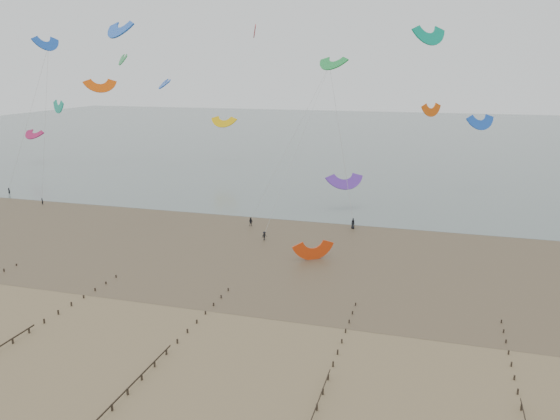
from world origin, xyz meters
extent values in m
plane|color=brown|center=(0.00, 0.00, 0.00)|extent=(500.00, 500.00, 0.00)
plane|color=#475654|center=(0.00, 200.00, 0.03)|extent=(500.00, 500.00, 0.00)
plane|color=#473A28|center=(0.00, 35.00, 0.01)|extent=(500.00, 500.00, 0.00)
ellipsoid|color=slate|center=(-18.00, 22.00, 0.01)|extent=(23.60, 14.36, 0.01)
ellipsoid|color=slate|center=(12.00, 38.00, 0.01)|extent=(33.64, 18.32, 0.01)
ellipsoid|color=slate|center=(45.00, 30.00, 0.01)|extent=(19.65, 13.67, 0.01)
ellipsoid|color=slate|center=(-40.00, 40.00, 0.01)|extent=(26.95, 14.22, 0.01)
cube|color=black|center=(-32.00, 9.37, 0.19)|extent=(0.16, 0.16, 0.48)
cube|color=black|center=(-32.00, 12.00, 0.17)|extent=(0.16, 0.16, 0.45)
cube|color=black|center=(-14.00, -9.05, 0.29)|extent=(0.16, 0.16, 0.68)
cube|color=black|center=(-14.00, -6.42, 0.28)|extent=(0.16, 0.16, 0.65)
cube|color=black|center=(-14.00, -3.79, 0.26)|extent=(0.16, 0.16, 0.62)
cube|color=black|center=(-14.00, -1.16, 0.25)|extent=(0.16, 0.16, 0.59)
cube|color=black|center=(-14.00, 1.47, 0.23)|extent=(0.16, 0.16, 0.57)
cube|color=black|center=(-14.00, 4.11, 0.22)|extent=(0.16, 0.16, 0.54)
cube|color=black|center=(-14.00, 6.74, 0.20)|extent=(0.16, 0.16, 0.51)
cube|color=black|center=(-14.00, 9.37, 0.19)|extent=(0.16, 0.16, 0.48)
cube|color=black|center=(-14.00, 12.00, 0.17)|extent=(0.16, 0.16, 0.45)
cube|color=black|center=(4.00, -16.95, 0.33)|extent=(0.16, 0.16, 0.77)
cube|color=black|center=(4.00, -14.32, 0.32)|extent=(0.16, 0.16, 0.74)
cube|color=black|center=(4.00, -11.68, 0.31)|extent=(0.16, 0.16, 0.71)
cube|color=black|center=(4.00, -9.05, 0.29)|extent=(0.16, 0.16, 0.68)
cube|color=black|center=(4.00, -6.42, 0.28)|extent=(0.16, 0.16, 0.65)
cube|color=black|center=(4.00, -3.79, 0.26)|extent=(0.16, 0.16, 0.62)
cube|color=black|center=(4.00, -1.16, 0.25)|extent=(0.16, 0.16, 0.59)
cube|color=black|center=(4.00, 1.47, 0.23)|extent=(0.16, 0.16, 0.57)
cube|color=black|center=(4.00, 4.11, 0.22)|extent=(0.16, 0.16, 0.54)
cube|color=black|center=(4.00, 6.74, 0.20)|extent=(0.16, 0.16, 0.51)
cube|color=black|center=(4.00, 9.37, 0.19)|extent=(0.16, 0.16, 0.48)
cube|color=black|center=(4.00, 12.00, 0.17)|extent=(0.16, 0.16, 0.45)
cube|color=black|center=(22.00, -11.68, 0.31)|extent=(0.16, 0.16, 0.71)
cube|color=black|center=(22.00, -9.05, 0.29)|extent=(0.16, 0.16, 0.68)
cube|color=black|center=(22.00, -6.42, 0.28)|extent=(0.16, 0.16, 0.65)
cube|color=black|center=(22.00, -3.79, 0.26)|extent=(0.16, 0.16, 0.62)
cube|color=black|center=(22.00, -1.16, 0.25)|extent=(0.16, 0.16, 0.59)
cube|color=black|center=(22.00, 1.47, 0.23)|extent=(0.16, 0.16, 0.57)
cube|color=black|center=(22.00, 4.11, 0.22)|extent=(0.16, 0.16, 0.54)
cube|color=black|center=(22.00, 6.74, 0.20)|extent=(0.16, 0.16, 0.51)
cube|color=black|center=(22.00, 9.37, 0.19)|extent=(0.16, 0.16, 0.48)
cube|color=black|center=(22.00, 12.00, 0.17)|extent=(0.16, 0.16, 0.45)
cube|color=black|center=(40.00, -6.42, 0.28)|extent=(0.16, 0.16, 0.65)
cube|color=black|center=(40.00, -3.79, 0.26)|extent=(0.16, 0.16, 0.62)
cube|color=black|center=(40.00, -1.16, 0.25)|extent=(0.16, 0.16, 0.59)
cube|color=black|center=(40.00, 1.47, 0.23)|extent=(0.16, 0.16, 0.57)
cube|color=black|center=(40.00, 4.11, 0.22)|extent=(0.16, 0.16, 0.54)
cube|color=black|center=(40.00, 6.74, 0.20)|extent=(0.16, 0.16, 0.51)
cube|color=black|center=(40.00, 9.37, 0.19)|extent=(0.16, 0.16, 0.48)
cube|color=black|center=(40.00, 12.00, 0.17)|extent=(0.16, 0.16, 0.45)
imported|color=black|center=(-55.39, 46.90, 0.79)|extent=(0.66, 0.54, 1.57)
imported|color=black|center=(-3.61, 43.68, 0.88)|extent=(0.91, 0.74, 1.76)
imported|color=black|center=(16.12, 47.54, 0.94)|extent=(1.09, 1.02, 1.87)
imported|color=black|center=(-70.27, 53.21, 0.89)|extent=(0.67, 0.46, 1.79)
imported|color=black|center=(15.90, 48.99, 0.87)|extent=(0.72, 1.10, 1.74)
imported|color=black|center=(1.79, 35.63, 0.84)|extent=(1.18, 1.23, 1.68)
camera|label=1|loc=(30.94, -54.60, 30.38)|focal=35.00mm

